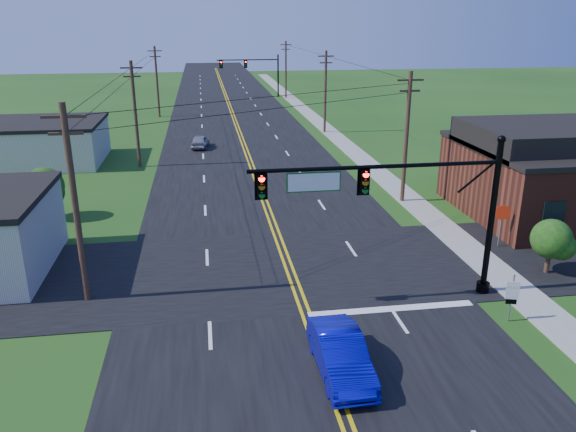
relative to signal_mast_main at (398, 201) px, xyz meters
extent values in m
plane|color=#1B4112|center=(-4.34, -8.00, -4.75)|extent=(260.00, 260.00, 0.00)
cube|color=black|center=(-4.34, 42.00, -4.73)|extent=(16.00, 220.00, 0.04)
cube|color=black|center=(-4.34, 4.00, -4.73)|extent=(70.00, 10.00, 0.04)
cube|color=gray|center=(6.16, 32.00, -4.71)|extent=(2.00, 160.00, 0.08)
cylinder|color=black|center=(4.46, 0.00, -1.15)|extent=(0.28, 0.28, 7.20)
cylinder|color=black|center=(4.46, 0.00, -4.50)|extent=(0.60, 0.60, 0.50)
sphere|color=black|center=(4.46, 0.00, 2.55)|extent=(0.36, 0.36, 0.36)
cylinder|color=black|center=(-1.04, 0.00, 1.55)|extent=(11.00, 0.18, 0.18)
cube|color=#056113|center=(-3.74, 0.00, 1.00)|extent=(2.30, 0.06, 0.85)
cylinder|color=black|center=(4.46, 72.00, -1.15)|extent=(0.28, 0.28, 7.20)
cylinder|color=black|center=(4.46, 72.00, -4.50)|extent=(0.60, 0.60, 0.50)
sphere|color=black|center=(4.46, 72.00, 2.55)|extent=(0.36, 0.36, 0.36)
cylinder|color=black|center=(-0.54, 72.00, 1.25)|extent=(10.00, 0.18, 0.18)
cube|color=#056113|center=(-3.74, 72.00, 0.70)|extent=(2.30, 0.06, 0.85)
cube|color=maroon|center=(15.66, 10.00, -2.55)|extent=(14.00, 11.00, 4.40)
cube|color=beige|center=(-23.34, 30.00, -3.05)|extent=(12.00, 9.00, 3.40)
cube|color=black|center=(-23.34, 30.00, -1.20)|extent=(12.20, 9.20, 0.30)
cylinder|color=#372319|center=(-13.84, 2.00, -0.25)|extent=(0.28, 0.28, 9.00)
cube|color=#372319|center=(-13.84, 2.00, 3.65)|extent=(1.80, 0.12, 0.12)
cube|color=#372319|center=(-13.84, 2.00, 2.95)|extent=(1.40, 0.12, 0.12)
cylinder|color=#372319|center=(-13.84, 27.00, -0.25)|extent=(0.28, 0.28, 9.00)
cube|color=#372319|center=(-13.84, 27.00, 3.65)|extent=(1.80, 0.12, 0.12)
cube|color=#372319|center=(-13.84, 27.00, 2.95)|extent=(1.40, 0.12, 0.12)
cylinder|color=#372319|center=(-13.84, 54.00, -0.25)|extent=(0.28, 0.28, 9.00)
cube|color=#372319|center=(-13.84, 54.00, 3.65)|extent=(1.80, 0.12, 0.12)
cube|color=#372319|center=(-13.84, 54.00, 2.95)|extent=(1.40, 0.12, 0.12)
cylinder|color=#372319|center=(5.46, 14.00, -0.25)|extent=(0.28, 0.28, 9.00)
cube|color=#372319|center=(5.46, 14.00, 3.65)|extent=(1.80, 0.12, 0.12)
cube|color=#372319|center=(5.46, 14.00, 2.95)|extent=(1.40, 0.12, 0.12)
cylinder|color=#372319|center=(5.46, 40.00, -0.25)|extent=(0.28, 0.28, 9.00)
cube|color=#372319|center=(5.46, 40.00, 3.65)|extent=(1.80, 0.12, 0.12)
cube|color=#372319|center=(5.46, 40.00, 2.95)|extent=(1.40, 0.12, 0.12)
cylinder|color=#372319|center=(5.46, 70.00, -0.25)|extent=(0.28, 0.28, 9.00)
cube|color=#372319|center=(5.46, 70.00, 3.65)|extent=(1.80, 0.12, 0.12)
cube|color=#372319|center=(5.46, 70.00, 2.95)|extent=(1.40, 0.12, 0.12)
cylinder|color=#372319|center=(11.66, 18.00, -3.83)|extent=(0.24, 0.24, 1.85)
sphere|color=#153C0E|center=(11.66, 18.00, -2.15)|extent=(3.00, 3.00, 3.00)
cylinder|color=#372319|center=(8.66, 1.50, -4.09)|extent=(0.24, 0.24, 1.32)
sphere|color=#153C0E|center=(8.66, 1.50, -2.89)|extent=(2.00, 2.00, 2.00)
cylinder|color=#372319|center=(-18.34, 14.00, -3.98)|extent=(0.24, 0.24, 1.54)
sphere|color=#153C0E|center=(-18.34, 14.00, -2.58)|extent=(2.40, 2.40, 2.40)
imported|color=#0709AD|center=(-3.72, -5.27, -3.99)|extent=(1.69, 4.66, 1.53)
imported|color=#9E9EA2|center=(-8.57, 33.88, -4.11)|extent=(2.07, 3.93, 1.27)
cylinder|color=slate|center=(4.27, -2.71, -3.66)|extent=(0.09, 0.09, 2.17)
cube|color=white|center=(4.27, -2.73, -3.02)|extent=(0.53, 0.18, 0.30)
cube|color=white|center=(4.27, -2.73, -3.42)|extent=(0.53, 0.18, 0.54)
cube|color=black|center=(4.27, -2.73, -3.81)|extent=(0.44, 0.15, 0.22)
cylinder|color=slate|center=(7.98, 5.12, -3.58)|extent=(0.10, 0.10, 2.35)
cylinder|color=#B4220A|center=(7.98, 5.09, -2.68)|extent=(0.85, 0.37, 0.89)
camera|label=1|loc=(-8.20, -22.16, 7.41)|focal=35.00mm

